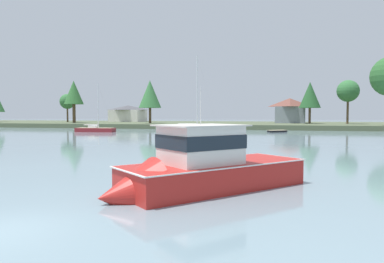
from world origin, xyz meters
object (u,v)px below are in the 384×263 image
(sailboat_green, at_px, (193,131))
(sailboat_maroon, at_px, (95,131))
(cruiser_red, at_px, (195,176))
(dinghy_black, at_px, (277,131))

(sailboat_green, bearing_deg, sailboat_maroon, -174.93)
(sailboat_maroon, bearing_deg, cruiser_red, -56.76)
(cruiser_red, height_order, dinghy_black, cruiser_red)
(sailboat_maroon, distance_m, sailboat_green, 19.52)
(sailboat_green, xyz_separation_m, dinghy_black, (15.41, 5.77, -0.17))
(sailboat_maroon, relative_size, sailboat_green, 0.67)
(dinghy_black, bearing_deg, cruiser_red, -93.30)
(sailboat_green, distance_m, dinghy_black, 16.45)
(sailboat_maroon, xyz_separation_m, sailboat_green, (19.44, 1.73, 0.09))
(dinghy_black, bearing_deg, sailboat_green, -159.45)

